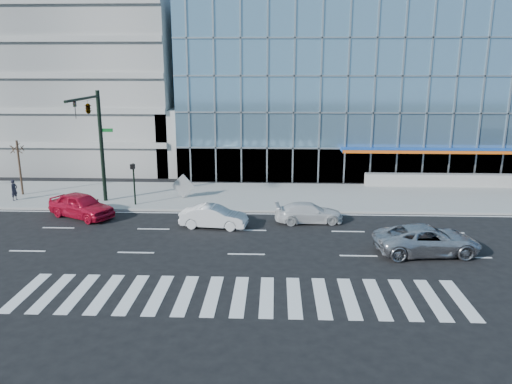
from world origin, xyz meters
The scene contains 14 objects.
ground centered at (0.00, 0.00, 0.00)m, with size 160.00×160.00×0.00m, color black.
sidewalk centered at (0.00, 8.00, 0.07)m, with size 120.00×8.00×0.15m, color gray.
theatre_building centered at (14.00, 26.00, 7.50)m, with size 42.00×26.00×15.00m, color #6C97B5.
parking_garage centered at (-20.00, 26.00, 10.00)m, with size 24.00×24.00×20.00m, color gray.
ramp_block centered at (-6.00, 18.00, 3.00)m, with size 6.00×8.00×6.00m, color gray.
traffic_signal centered at (-11.00, 4.57, 6.16)m, with size 1.14×5.74×8.00m.
ped_signal_post centered at (-8.50, 4.94, 2.14)m, with size 0.30×0.33×3.00m.
street_tree_near centered at (-18.00, 7.50, 3.78)m, with size 1.10×1.10×4.23m.
silver_suv centered at (9.71, -3.50, 0.77)m, with size 2.57×5.58×1.55m, color #BBBBC0.
white_suv centered at (3.71, 1.80, 0.63)m, with size 1.78×4.37×1.27m, color silver.
white_sedan centered at (-2.29, 0.54, 0.69)m, with size 1.46×4.18×1.38m, color silver.
red_sedan centered at (-11.35, 2.28, 0.82)m, with size 1.94×4.82×1.64m, color #B20D28.
pedestrian centered at (-17.72, 5.80, 0.93)m, with size 0.57×0.37×1.55m, color black.
tilted_panel centered at (-5.38, 6.98, 1.07)m, with size 1.30×0.06×1.30m, color gray.
Camera 1 is at (1.52, -29.09, 9.89)m, focal length 35.00 mm.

